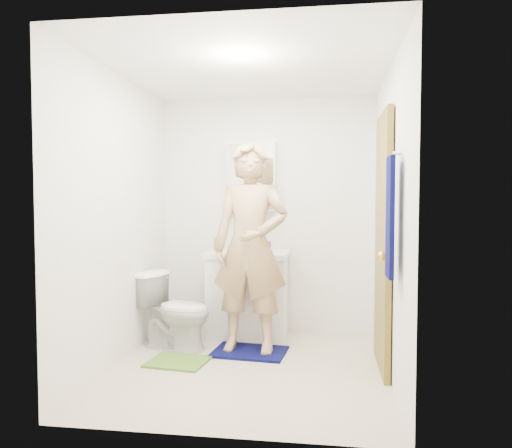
{
  "coord_description": "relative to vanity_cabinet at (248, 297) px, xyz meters",
  "views": [
    {
      "loc": [
        0.62,
        -3.94,
        1.37
      ],
      "look_at": [
        0.02,
        0.25,
        1.16
      ],
      "focal_mm": 35.0,
      "sensor_mm": 36.0,
      "label": 1
    }
  ],
  "objects": [
    {
      "name": "ceiling",
      "position": [
        0.15,
        -0.91,
        2.01
      ],
      "size": [
        2.2,
        2.4,
        0.02
      ],
      "primitive_type": "cube",
      "color": "white",
      "rests_on": "ground"
    },
    {
      "name": "sink_basin",
      "position": [
        0.0,
        0.0,
        0.44
      ],
      "size": [
        0.4,
        0.4,
        0.03
      ],
      "primitive_type": "cylinder",
      "color": "white",
      "rests_on": "countertop"
    },
    {
      "name": "towel_hook",
      "position": [
        1.22,
        -1.48,
        1.27
      ],
      "size": [
        0.06,
        0.02,
        0.02
      ],
      "primitive_type": "cylinder",
      "rotation": [
        0.0,
        1.57,
        0.0
      ],
      "color": "silver",
      "rests_on": "wall_right"
    },
    {
      "name": "wall_back",
      "position": [
        0.15,
        0.3,
        0.8
      ],
      "size": [
        2.2,
        0.02,
        2.4
      ],
      "primitive_type": "cube",
      "color": "white",
      "rests_on": "ground"
    },
    {
      "name": "green_rug",
      "position": [
        -0.46,
        -0.88,
        -0.39
      ],
      "size": [
        0.52,
        0.46,
        0.02
      ],
      "primitive_type": "cube",
      "rotation": [
        0.0,
        0.0,
        -0.13
      ],
      "color": "#5A852C",
      "rests_on": "floor"
    },
    {
      "name": "toilet",
      "position": [
        -0.6,
        -0.47,
        -0.05
      ],
      "size": [
        0.76,
        0.57,
        0.69
      ],
      "primitive_type": "imported",
      "rotation": [
        0.0,
        0.0,
        1.27
      ],
      "color": "white",
      "rests_on": "floor"
    },
    {
      "name": "medicine_cabinet",
      "position": [
        0.0,
        0.22,
        1.2
      ],
      "size": [
        0.5,
        0.12,
        0.7
      ],
      "primitive_type": "cube",
      "color": "white",
      "rests_on": "wall_back"
    },
    {
      "name": "towel",
      "position": [
        1.18,
        -1.48,
        0.85
      ],
      "size": [
        0.03,
        0.24,
        0.8
      ],
      "primitive_type": "cube",
      "color": "#06093F",
      "rests_on": "wall_right"
    },
    {
      "name": "vanity_cabinet",
      "position": [
        0.0,
        0.0,
        0.0
      ],
      "size": [
        0.75,
        0.55,
        0.8
      ],
      "primitive_type": "cube",
      "color": "white",
      "rests_on": "floor"
    },
    {
      "name": "wall_right",
      "position": [
        1.26,
        -0.91,
        0.8
      ],
      "size": [
        0.02,
        2.4,
        2.4
      ],
      "primitive_type": "cube",
      "color": "white",
      "rests_on": "ground"
    },
    {
      "name": "wall_left",
      "position": [
        -0.96,
        -0.91,
        0.8
      ],
      "size": [
        0.02,
        2.4,
        2.4
      ],
      "primitive_type": "cube",
      "color": "white",
      "rests_on": "ground"
    },
    {
      "name": "countertop",
      "position": [
        0.0,
        0.0,
        0.43
      ],
      "size": [
        0.79,
        0.59,
        0.05
      ],
      "primitive_type": "cube",
      "color": "white",
      "rests_on": "vanity_cabinet"
    },
    {
      "name": "floor",
      "position": [
        0.15,
        -0.91,
        -0.41
      ],
      "size": [
        2.2,
        2.4,
        0.02
      ],
      "primitive_type": "cube",
      "color": "beige",
      "rests_on": "ground"
    },
    {
      "name": "door",
      "position": [
        1.22,
        -0.76,
        0.62
      ],
      "size": [
        0.05,
        0.8,
        2.05
      ],
      "primitive_type": "cube",
      "color": "olive",
      "rests_on": "ground"
    },
    {
      "name": "man",
      "position": [
        0.1,
        -0.52,
        0.54
      ],
      "size": [
        0.7,
        0.49,
        1.84
      ],
      "primitive_type": "imported",
      "rotation": [
        0.0,
        0.0,
        -0.07
      ],
      "color": "tan",
      "rests_on": "bath_mat"
    },
    {
      "name": "bath_mat",
      "position": [
        0.1,
        -0.54,
        -0.39
      ],
      "size": [
        0.68,
        0.52,
        0.02
      ],
      "primitive_type": "cube",
      "rotation": [
        0.0,
        0.0,
        -0.1
      ],
      "color": "#06093F",
      "rests_on": "floor"
    },
    {
      "name": "wall_front",
      "position": [
        0.15,
        -2.12,
        0.8
      ],
      "size": [
        2.2,
        0.02,
        2.4
      ],
      "primitive_type": "cube",
      "color": "white",
      "rests_on": "ground"
    },
    {
      "name": "faucet",
      "position": [
        0.0,
        0.18,
        0.51
      ],
      "size": [
        0.03,
        0.03,
        0.12
      ],
      "primitive_type": "cylinder",
      "color": "silver",
      "rests_on": "countertop"
    },
    {
      "name": "toothbrush_cup",
      "position": [
        0.16,
        0.07,
        0.5
      ],
      "size": [
        0.15,
        0.15,
        0.09
      ],
      "primitive_type": "imported",
      "rotation": [
        0.0,
        0.0,
        -0.34
      ],
      "color": "#5A3D87",
      "rests_on": "countertop"
    },
    {
      "name": "soap_dispenser",
      "position": [
        -0.3,
        -0.02,
        0.55
      ],
      "size": [
        0.11,
        0.11,
        0.19
      ],
      "primitive_type": "imported",
      "rotation": [
        0.0,
        0.0,
        0.29
      ],
      "color": "#C4715B",
      "rests_on": "countertop"
    },
    {
      "name": "door_knob",
      "position": [
        1.18,
        -1.08,
        0.55
      ],
      "size": [
        0.07,
        0.07,
        0.07
      ],
      "primitive_type": "sphere",
      "color": "gold",
      "rests_on": "door"
    },
    {
      "name": "mirror_panel",
      "position": [
        0.0,
        0.16,
        1.2
      ],
      "size": [
        0.46,
        0.01,
        0.66
      ],
      "primitive_type": "cube",
      "color": "white",
      "rests_on": "wall_back"
    }
  ]
}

